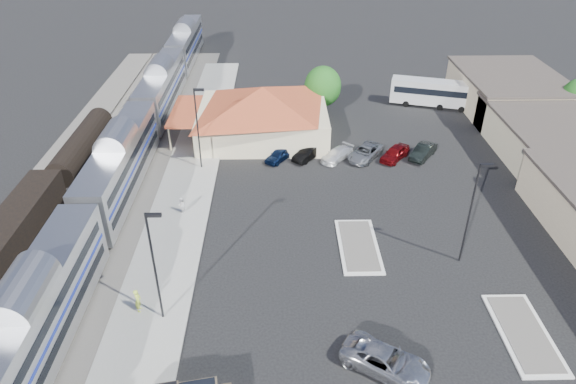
{
  "coord_description": "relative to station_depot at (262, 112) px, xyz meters",
  "views": [
    {
      "loc": [
        -2.66,
        -32.5,
        26.73
      ],
      "look_at": [
        -1.89,
        6.41,
        2.8
      ],
      "focal_mm": 32.0,
      "sensor_mm": 36.0,
      "label": 1
    }
  ],
  "objects": [
    {
      "name": "person_a",
      "position": [
        -8.24,
        -29.34,
        -2.01
      ],
      "size": [
        0.49,
        0.71,
        1.87
      ],
      "primitive_type": "imported",
      "rotation": [
        0.0,
        0.0,
        1.63
      ],
      "color": "#BBD141",
      "rests_on": "platform"
    },
    {
      "name": "platform",
      "position": [
        -7.44,
        -18.0,
        -3.04
      ],
      "size": [
        5.5,
        92.0,
        0.18
      ],
      "primitive_type": "cube",
      "color": "gray",
      "rests_on": "ground"
    },
    {
      "name": "railbed",
      "position": [
        -16.44,
        -16.0,
        -3.07
      ],
      "size": [
        16.0,
        100.0,
        0.12
      ],
      "primitive_type": "cube",
      "color": "#4C4944",
      "rests_on": "ground"
    },
    {
      "name": "freight_cars",
      "position": [
        -19.44,
        -22.18,
        -1.21
      ],
      "size": [
        2.8,
        46.0,
        4.0
      ],
      "color": "black",
      "rests_on": "ground"
    },
    {
      "name": "ground",
      "position": [
        4.56,
        -24.0,
        -3.13
      ],
      "size": [
        280.0,
        280.0,
        0.0
      ],
      "primitive_type": "plane",
      "color": "black",
      "rests_on": "ground"
    },
    {
      "name": "lamp_plat_s",
      "position": [
        -6.34,
        -30.0,
        2.21
      ],
      "size": [
        1.08,
        0.25,
        9.0
      ],
      "color": "black",
      "rests_on": "ground"
    },
    {
      "name": "parked_car_f",
      "position": [
        17.92,
        -5.98,
        -2.38
      ],
      "size": [
        3.96,
        4.59,
        1.49
      ],
      "primitive_type": "imported",
      "rotation": [
        0.0,
        0.0,
        -0.63
      ],
      "color": "black",
      "rests_on": "ground"
    },
    {
      "name": "person_b",
      "position": [
        -7.14,
        -16.76,
        -2.16
      ],
      "size": [
        0.66,
        0.81,
        1.58
      ],
      "primitive_type": "imported",
      "rotation": [
        0.0,
        0.0,
        -1.49
      ],
      "color": "silver",
      "rests_on": "platform"
    },
    {
      "name": "traffic_island_south",
      "position": [
        8.56,
        -22.0,
        -3.03
      ],
      "size": [
        3.3,
        7.5,
        0.21
      ],
      "color": "silver",
      "rests_on": "ground"
    },
    {
      "name": "lamp_lot",
      "position": [
        16.66,
        -24.0,
        2.21
      ],
      "size": [
        1.08,
        0.25,
        9.0
      ],
      "color": "black",
      "rests_on": "ground"
    },
    {
      "name": "coach_bus",
      "position": [
        22.79,
        8.99,
        -1.06
      ],
      "size": [
        11.41,
        5.55,
        3.59
      ],
      "rotation": [
        0.0,
        0.0,
        1.28
      ],
      "color": "white",
      "rests_on": "ground"
    },
    {
      "name": "traffic_island_north",
      "position": [
        18.56,
        -32.0,
        -3.03
      ],
      "size": [
        3.3,
        7.5,
        0.21
      ],
      "color": "silver",
      "rests_on": "ground"
    },
    {
      "name": "buildings_east",
      "position": [
        32.56,
        -9.72,
        -0.86
      ],
      "size": [
        14.4,
        51.4,
        4.8
      ],
      "color": "#C6B28C",
      "rests_on": "ground"
    },
    {
      "name": "suv",
      "position": [
        8.49,
        -34.73,
        -2.33
      ],
      "size": [
        6.25,
        5.38,
        1.6
      ],
      "primitive_type": "imported",
      "rotation": [
        0.0,
        0.0,
        0.99
      ],
      "color": "#AAABB2",
      "rests_on": "ground"
    },
    {
      "name": "parked_car_b",
      "position": [
        5.12,
        -5.98,
        -2.44
      ],
      "size": [
        3.82,
        4.18,
        1.39
      ],
      "primitive_type": "imported",
      "rotation": [
        0.0,
        0.0,
        -0.69
      ],
      "color": "black",
      "rests_on": "ground"
    },
    {
      "name": "parked_car_a",
      "position": [
        1.92,
        -6.28,
        -2.47
      ],
      "size": [
        3.57,
        4.03,
        1.32
      ],
      "primitive_type": "imported",
      "rotation": [
        0.0,
        0.0,
        -0.65
      ],
      "color": "#0B1A3B",
      "rests_on": "ground"
    },
    {
      "name": "parked_car_e",
      "position": [
        14.72,
        -6.28,
        -2.38
      ],
      "size": [
        4.17,
        4.55,
        1.51
      ],
      "primitive_type": "imported",
      "rotation": [
        0.0,
        0.0,
        -0.68
      ],
      "color": "maroon",
      "rests_on": "ground"
    },
    {
      "name": "passenger_train",
      "position": [
        -13.44,
        -12.5,
        -0.26
      ],
      "size": [
        3.0,
        104.0,
        5.55
      ],
      "color": "silver",
      "rests_on": "ground"
    },
    {
      "name": "lamp_plat_n",
      "position": [
        -6.34,
        -8.0,
        2.21
      ],
      "size": [
        1.08,
        0.25,
        9.0
      ],
      "color": "black",
      "rests_on": "ground"
    },
    {
      "name": "parked_car_d",
      "position": [
        11.52,
        -5.98,
        -2.41
      ],
      "size": [
        4.94,
        5.6,
        1.44
      ],
      "primitive_type": "imported",
      "rotation": [
        0.0,
        0.0,
        -0.62
      ],
      "color": "gray",
      "rests_on": "ground"
    },
    {
      "name": "tree_depot",
      "position": [
        7.56,
        6.0,
        0.89
      ],
      "size": [
        4.71,
        4.71,
        6.63
      ],
      "color": "#382314",
      "rests_on": "ground"
    },
    {
      "name": "parked_car_c",
      "position": [
        8.32,
        -6.28,
        -2.49
      ],
      "size": [
        4.3,
        4.47,
        1.28
      ],
      "primitive_type": "imported",
      "rotation": [
        0.0,
        0.0,
        -0.74
      ],
      "color": "white",
      "rests_on": "ground"
    },
    {
      "name": "station_depot",
      "position": [
        0.0,
        0.0,
        0.0
      ],
      "size": [
        18.35,
        12.24,
        6.2
      ],
      "color": "beige",
      "rests_on": "ground"
    }
  ]
}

